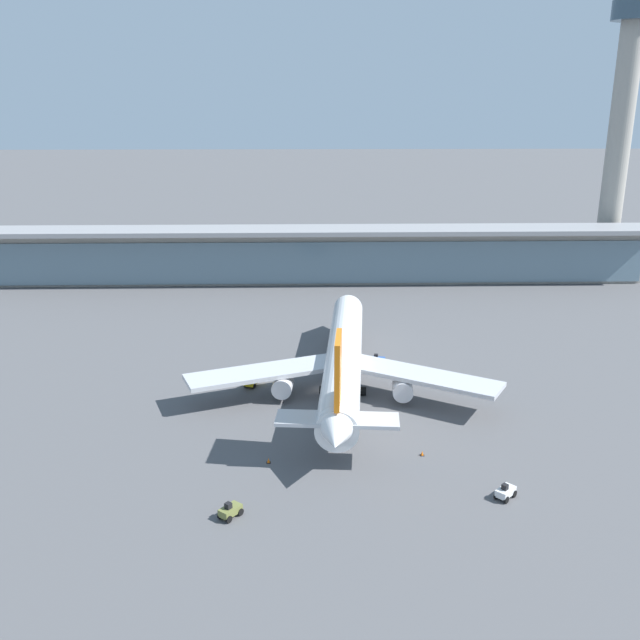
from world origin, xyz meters
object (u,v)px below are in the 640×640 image
at_px(service_truck_near_nose_white, 505,492).
at_px(control_tower, 622,116).
at_px(safety_cone_bravo, 269,461).
at_px(safety_cone_alpha, 422,453).
at_px(airliner_on_stand, 343,360).
at_px(service_truck_by_tail_blue, 377,360).
at_px(service_truck_mid_apron_olive, 230,511).
at_px(service_truck_under_wing_yellow, 253,380).

bearing_deg(service_truck_near_nose_white, control_tower, 62.50).
bearing_deg(safety_cone_bravo, service_truck_near_nose_white, -17.86).
bearing_deg(safety_cone_alpha, airliner_on_stand, 112.95).
bearing_deg(safety_cone_bravo, control_tower, 50.01).
bearing_deg(service_truck_by_tail_blue, safety_cone_alpha, -85.76).
xyz_separation_m(service_truck_mid_apron_olive, safety_cone_alpha, (25.61, 14.54, -0.56)).
bearing_deg(airliner_on_stand, control_tower, 46.69).
height_order(service_truck_near_nose_white, control_tower, control_tower).
bearing_deg(airliner_on_stand, service_truck_under_wing_yellow, 168.87).
height_order(service_truck_by_tail_blue, safety_cone_bravo, service_truck_by_tail_blue).
bearing_deg(safety_cone_alpha, service_truck_mid_apron_olive, -150.43).
height_order(airliner_on_stand, service_truck_near_nose_white, airliner_on_stand).
height_order(airliner_on_stand, service_truck_under_wing_yellow, airliner_on_stand).
distance_m(safety_cone_alpha, safety_cone_bravo, 21.65).
xyz_separation_m(service_truck_near_nose_white, service_truck_under_wing_yellow, (-34.12, 37.53, -0.07)).
relative_size(airliner_on_stand, service_truck_under_wing_yellow, 10.03).
relative_size(service_truck_mid_apron_olive, control_tower, 0.04).
xyz_separation_m(service_truck_under_wing_yellow, safety_cone_alpha, (25.47, -26.30, -0.49)).
xyz_separation_m(service_truck_near_nose_white, service_truck_by_tail_blue, (-11.28, 46.73, 0.00)).
distance_m(service_truck_near_nose_white, safety_cone_bravo, 31.79).
bearing_deg(safety_cone_bravo, service_truck_by_tail_blue, 62.85).
xyz_separation_m(control_tower, safety_cone_alpha, (-71.46, -109.46, -43.21)).
relative_size(control_tower, safety_cone_alpha, 114.44).
xyz_separation_m(airliner_on_stand, service_truck_mid_apron_olive, (-15.78, -37.76, -4.84)).
xyz_separation_m(service_truck_under_wing_yellow, service_truck_mid_apron_olive, (-0.14, -40.84, 0.07)).
height_order(airliner_on_stand, service_truck_mid_apron_olive, airliner_on_stand).
xyz_separation_m(service_truck_near_nose_white, control_tower, (62.82, 120.69, 42.65)).
bearing_deg(safety_cone_bravo, airliner_on_stand, 64.53).
bearing_deg(service_truck_near_nose_white, airliner_on_stand, 118.21).
height_order(service_truck_mid_apron_olive, control_tower, control_tower).
bearing_deg(safety_cone_bravo, service_truck_under_wing_yellow, 97.93).
xyz_separation_m(airliner_on_stand, safety_cone_alpha, (9.83, -23.23, -5.40)).
relative_size(service_truck_mid_apron_olive, safety_cone_alpha, 4.71).
bearing_deg(service_truck_mid_apron_olive, safety_cone_bravo, 72.92).
height_order(control_tower, safety_cone_alpha, control_tower).
bearing_deg(safety_cone_alpha, service_truck_under_wing_yellow, 134.08).
height_order(service_truck_near_nose_white, safety_cone_alpha, service_truck_near_nose_white).
relative_size(safety_cone_alpha, safety_cone_bravo, 1.00).
relative_size(airliner_on_stand, service_truck_by_tail_blue, 21.79).
bearing_deg(control_tower, service_truck_near_nose_white, -117.50).
xyz_separation_m(airliner_on_stand, control_tower, (81.30, 86.23, 37.81)).
distance_m(service_truck_by_tail_blue, safety_cone_alpha, 35.61).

